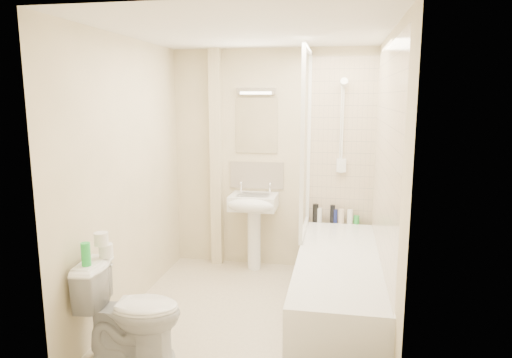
# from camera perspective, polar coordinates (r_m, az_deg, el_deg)

# --- Properties ---
(floor) EXTENTS (2.50, 2.50, 0.00)m
(floor) POSITION_cam_1_polar(r_m,az_deg,el_deg) (4.20, -0.67, -16.55)
(floor) COLOR beige
(floor) RESTS_ON ground
(wall_back) EXTENTS (2.20, 0.02, 2.40)m
(wall_back) POSITION_cam_1_polar(r_m,az_deg,el_deg) (5.02, 2.04, 2.34)
(wall_back) COLOR beige
(wall_back) RESTS_ON ground
(wall_left) EXTENTS (0.02, 2.50, 2.40)m
(wall_left) POSITION_cam_1_polar(r_m,az_deg,el_deg) (4.16, -15.75, 0.29)
(wall_left) COLOR beige
(wall_left) RESTS_ON ground
(wall_right) EXTENTS (0.02, 2.50, 2.40)m
(wall_right) POSITION_cam_1_polar(r_m,az_deg,el_deg) (3.76, 15.98, -0.76)
(wall_right) COLOR beige
(wall_right) RESTS_ON ground
(ceiling) EXTENTS (2.20, 2.50, 0.02)m
(ceiling) POSITION_cam_1_polar(r_m,az_deg,el_deg) (3.78, -0.75, 17.98)
(ceiling) COLOR white
(ceiling) RESTS_ON wall_back
(tile_back) EXTENTS (0.70, 0.01, 1.75)m
(tile_back) POSITION_cam_1_polar(r_m,az_deg,el_deg) (4.93, 10.71, 4.66)
(tile_back) COLOR beige
(tile_back) RESTS_ON wall_back
(tile_right) EXTENTS (0.01, 2.10, 1.75)m
(tile_right) POSITION_cam_1_polar(r_m,az_deg,el_deg) (3.81, 15.85, 2.82)
(tile_right) COLOR beige
(tile_right) RESTS_ON wall_right
(pipe_boxing) EXTENTS (0.12, 0.12, 2.40)m
(pipe_boxing) POSITION_cam_1_polar(r_m,az_deg,el_deg) (5.09, -4.98, 2.42)
(pipe_boxing) COLOR beige
(pipe_boxing) RESTS_ON ground
(splashback) EXTENTS (0.60, 0.02, 0.30)m
(splashback) POSITION_cam_1_polar(r_m,az_deg,el_deg) (5.07, 0.09, 0.47)
(splashback) COLOR beige
(splashback) RESTS_ON wall_back
(mirror) EXTENTS (0.46, 0.01, 0.60)m
(mirror) POSITION_cam_1_polar(r_m,az_deg,el_deg) (5.00, 0.09, 6.69)
(mirror) COLOR white
(mirror) RESTS_ON wall_back
(strip_light) EXTENTS (0.42, 0.07, 0.07)m
(strip_light) POSITION_cam_1_polar(r_m,az_deg,el_deg) (4.97, 0.04, 10.93)
(strip_light) COLOR silver
(strip_light) RESTS_ON wall_back
(bathtub) EXTENTS (0.70, 2.10, 0.55)m
(bathtub) POSITION_cam_1_polar(r_m,az_deg,el_deg) (4.09, 10.21, -12.99)
(bathtub) COLOR white
(bathtub) RESTS_ON ground
(shower_screen) EXTENTS (0.04, 0.92, 1.80)m
(shower_screen) POSITION_cam_1_polar(r_m,az_deg,el_deg) (4.51, 6.27, 4.57)
(shower_screen) COLOR white
(shower_screen) RESTS_ON bathtub
(shower_fixture) EXTENTS (0.10, 0.16, 0.99)m
(shower_fixture) POSITION_cam_1_polar(r_m,az_deg,el_deg) (4.88, 10.74, 6.02)
(shower_fixture) COLOR white
(shower_fixture) RESTS_ON wall_back
(pedestal_sink) EXTENTS (0.50, 0.47, 0.97)m
(pedestal_sink) POSITION_cam_1_polar(r_m,az_deg,el_deg) (4.92, -0.38, -4.00)
(pedestal_sink) COLOR white
(pedestal_sink) RESTS_ON ground
(bottle_black_a) EXTENTS (0.06, 0.06, 0.20)m
(bottle_black_a) POSITION_cam_1_polar(r_m,az_deg,el_deg) (5.00, 7.44, -4.24)
(bottle_black_a) COLOR black
(bottle_black_a) RESTS_ON bathtub
(bottle_white_a) EXTENTS (0.06, 0.06, 0.15)m
(bottle_white_a) POSITION_cam_1_polar(r_m,az_deg,el_deg) (5.00, 7.92, -4.49)
(bottle_white_a) COLOR white
(bottle_white_a) RESTS_ON bathtub
(bottle_black_b) EXTENTS (0.05, 0.05, 0.19)m
(bottle_black_b) POSITION_cam_1_polar(r_m,az_deg,el_deg) (4.99, 9.53, -4.33)
(bottle_black_b) COLOR black
(bottle_black_b) RESTS_ON bathtub
(bottle_blue) EXTENTS (0.05, 0.05, 0.15)m
(bottle_blue) POSITION_cam_1_polar(r_m,az_deg,el_deg) (5.00, 9.87, -4.59)
(bottle_blue) COLOR navy
(bottle_blue) RESTS_ON bathtub
(bottle_cream) EXTENTS (0.07, 0.07, 0.15)m
(bottle_cream) POSITION_cam_1_polar(r_m,az_deg,el_deg) (5.00, 10.59, -4.59)
(bottle_cream) COLOR beige
(bottle_cream) RESTS_ON bathtub
(bottle_white_b) EXTENTS (0.06, 0.06, 0.15)m
(bottle_white_b) POSITION_cam_1_polar(r_m,az_deg,el_deg) (5.00, 11.66, -4.63)
(bottle_white_b) COLOR white
(bottle_white_b) RESTS_ON bathtub
(bottle_green) EXTENTS (0.06, 0.06, 0.09)m
(bottle_green) POSITION_cam_1_polar(r_m,az_deg,el_deg) (5.01, 12.45, -5.00)
(bottle_green) COLOR green
(bottle_green) RESTS_ON bathtub
(toilet) EXTENTS (0.55, 0.79, 0.73)m
(toilet) POSITION_cam_1_polar(r_m,az_deg,el_deg) (3.55, -15.30, -15.62)
(toilet) COLOR white
(toilet) RESTS_ON ground
(toilet_roll_lower) EXTENTS (0.10, 0.10, 0.10)m
(toilet_roll_lower) POSITION_cam_1_polar(r_m,az_deg,el_deg) (3.57, -18.25, -8.48)
(toilet_roll_lower) COLOR white
(toilet_roll_lower) RESTS_ON toilet
(toilet_roll_upper) EXTENTS (0.10, 0.10, 0.10)m
(toilet_roll_upper) POSITION_cam_1_polar(r_m,az_deg,el_deg) (3.52, -18.79, -7.11)
(toilet_roll_upper) COLOR white
(toilet_roll_upper) RESTS_ON toilet_roll_lower
(green_bottle) EXTENTS (0.06, 0.06, 0.17)m
(green_bottle) POSITION_cam_1_polar(r_m,az_deg,el_deg) (3.43, -20.50, -8.81)
(green_bottle) COLOR green
(green_bottle) RESTS_ON toilet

